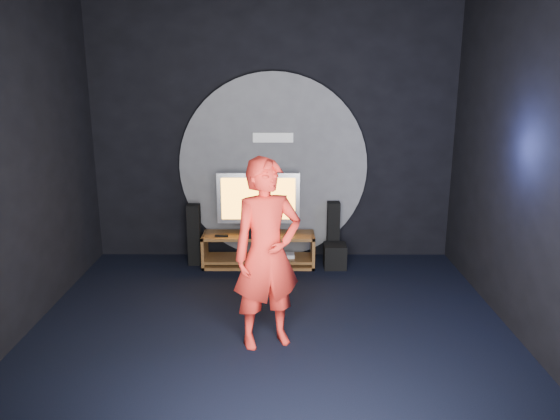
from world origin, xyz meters
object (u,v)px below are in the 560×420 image
object	(u,v)px
media_console	(259,252)
tv	(258,200)
tower_speaker_right	(333,232)
subwoofer	(335,256)
player	(267,254)
tower_speaker_left	(194,235)

from	to	relation	value
media_console	tv	xyz separation A→B (m)	(-0.01, 0.07, 0.71)
media_console	tv	size ratio (longest dim) A/B	1.36
tower_speaker_right	subwoofer	world-z (taller)	tower_speaker_right
media_console	tower_speaker_right	distance (m)	1.08
tower_speaker_right	player	bearing A→B (deg)	-109.72
tower_speaker_left	tower_speaker_right	world-z (taller)	same
subwoofer	player	size ratio (longest dim) A/B	0.18
tower_speaker_left	player	bearing A→B (deg)	-64.75
tv	player	size ratio (longest dim) A/B	0.60
media_console	player	size ratio (longest dim) A/B	0.82
tv	subwoofer	xyz separation A→B (m)	(1.04, -0.15, -0.74)
media_console	player	xyz separation A→B (m)	(0.17, -2.18, 0.73)
tower_speaker_right	media_console	bearing A→B (deg)	-168.26
media_console	subwoofer	xyz separation A→B (m)	(1.03, -0.08, -0.03)
media_console	tower_speaker_left	size ratio (longest dim) A/B	1.80
tower_speaker_right	player	world-z (taller)	player
media_console	subwoofer	bearing A→B (deg)	-4.44
media_console	tower_speaker_left	world-z (taller)	tower_speaker_left
tv	tower_speaker_left	bearing A→B (deg)	-179.87
tower_speaker_left	player	xyz separation A→B (m)	(1.06, -2.25, 0.51)
tv	subwoofer	bearing A→B (deg)	-8.07
tv	subwoofer	size ratio (longest dim) A/B	3.41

